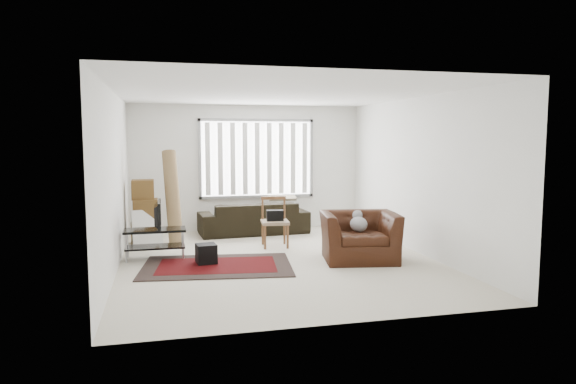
# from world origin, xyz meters

# --- Properties ---
(room) EXTENTS (6.00, 6.02, 2.71)m
(room) POSITION_xyz_m (0.03, 0.51, 1.76)
(room) COLOR beige
(room) RESTS_ON ground
(persian_rug) EXTENTS (2.47, 1.81, 0.02)m
(persian_rug) POSITION_xyz_m (-1.01, -0.19, 0.01)
(persian_rug) COLOR black
(persian_rug) RESTS_ON ground
(tv_stand) EXTENTS (1.00, 0.45, 0.50)m
(tv_stand) POSITION_xyz_m (-1.95, 0.59, 0.36)
(tv_stand) COLOR black
(tv_stand) RESTS_ON ground
(tv) EXTENTS (0.10, 0.81, 0.46)m
(tv) POSITION_xyz_m (-1.95, 0.59, 0.73)
(tv) COLOR black
(tv) RESTS_ON tv_stand
(subwoofer) EXTENTS (0.34, 0.34, 0.31)m
(subwoofer) POSITION_xyz_m (-1.16, 0.00, 0.17)
(subwoofer) COLOR black
(subwoofer) RESTS_ON persian_rug
(moving_boxes) EXTENTS (0.50, 0.46, 1.21)m
(moving_boxes) POSITION_xyz_m (-2.15, 1.88, 0.56)
(moving_boxes) COLOR brown
(moving_boxes) RESTS_ON ground
(white_flatpack) EXTENTS (0.57, 0.35, 0.68)m
(white_flatpack) POSITION_xyz_m (-2.11, 1.62, 0.34)
(white_flatpack) COLOR silver
(white_flatpack) RESTS_ON ground
(rolled_rug) EXTENTS (0.40, 0.83, 1.78)m
(rolled_rug) POSITION_xyz_m (-1.63, 1.86, 0.89)
(rolled_rug) COLOR olive
(rolled_rug) RESTS_ON ground
(sofa) EXTENTS (2.31, 1.12, 0.87)m
(sofa) POSITION_xyz_m (0.03, 2.45, 0.43)
(sofa) COLOR black
(sofa) RESTS_ON ground
(side_chair) EXTENTS (0.53, 0.53, 0.91)m
(side_chair) POSITION_xyz_m (0.19, 1.07, 0.50)
(side_chair) COLOR #887259
(side_chair) RESTS_ON ground
(armchair) EXTENTS (1.38, 1.25, 0.90)m
(armchair) POSITION_xyz_m (1.31, -0.29, 0.45)
(armchair) COLOR black
(armchair) RESTS_ON ground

